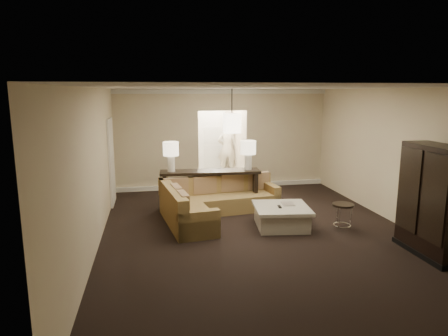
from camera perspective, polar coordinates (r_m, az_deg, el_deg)
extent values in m
plane|color=black|center=(7.87, 5.10, -9.47)|extent=(8.00, 8.00, 0.00)
cube|color=beige|center=(11.36, -0.21, 4.15)|extent=(6.00, 0.04, 2.80)
cube|color=beige|center=(3.93, 21.52, -9.69)|extent=(6.00, 0.04, 2.80)
cube|color=beige|center=(7.29, -18.06, -0.19)|extent=(0.04, 8.00, 2.80)
cube|color=beige|center=(8.80, 24.45, 1.19)|extent=(0.04, 8.00, 2.80)
cube|color=silver|center=(7.38, 5.48, 11.37)|extent=(6.00, 8.00, 0.02)
cube|color=silver|center=(11.23, -0.17, 10.87)|extent=(6.00, 0.10, 0.12)
cube|color=silver|center=(11.54, -0.16, -2.50)|extent=(6.00, 0.10, 0.12)
cube|color=white|center=(10.08, -15.78, 0.87)|extent=(0.05, 0.90, 2.10)
cube|color=beige|center=(12.57, -1.02, -1.68)|extent=(1.40, 2.00, 0.01)
cube|color=beige|center=(12.24, -4.29, 4.61)|extent=(0.04, 2.00, 2.80)
cube|color=beige|center=(12.47, 2.14, 4.74)|extent=(0.04, 2.00, 2.80)
cube|color=beige|center=(13.32, -1.76, 5.14)|extent=(1.40, 0.04, 2.80)
cube|color=white|center=(13.33, -1.73, 3.63)|extent=(0.90, 0.05, 2.10)
cube|color=brown|center=(9.25, -0.49, -5.08)|extent=(2.78, 1.17, 0.38)
cube|color=brown|center=(8.05, -4.64, -7.56)|extent=(0.98, 1.36, 0.38)
cube|color=brown|center=(9.42, -1.05, -2.30)|extent=(2.70, 0.59, 0.41)
cube|color=brown|center=(8.30, -7.42, -4.21)|extent=(0.51, 2.16, 0.41)
cube|color=brown|center=(9.67, 6.63, -3.88)|extent=(0.29, 0.83, 0.56)
cube|color=brown|center=(7.53, -3.65, -8.16)|extent=(0.83, 0.29, 0.56)
cube|color=#8E704B|center=(9.14, -6.90, -2.68)|extent=(0.57, 0.22, 0.41)
cube|color=#8E704B|center=(9.29, -2.82, -2.39)|extent=(0.57, 0.22, 0.41)
cube|color=#8E704B|center=(9.49, 1.10, -2.09)|extent=(0.57, 0.22, 0.41)
cube|color=#8E704B|center=(9.73, 4.84, -1.80)|extent=(0.57, 0.22, 0.41)
cube|color=#8E704B|center=(8.40, -6.82, -3.88)|extent=(0.22, 0.55, 0.41)
cube|color=#8E704B|center=(7.81, -5.87, -5.01)|extent=(0.22, 0.55, 0.41)
cube|color=beige|center=(8.30, 8.19, -7.10)|extent=(1.09, 1.09, 0.37)
cube|color=beige|center=(8.23, 8.23, -5.66)|extent=(1.21, 1.21, 0.07)
cube|color=black|center=(8.16, 7.94, -5.49)|extent=(0.08, 0.18, 0.02)
cube|color=beige|center=(8.41, 9.11, -5.06)|extent=(0.28, 0.35, 0.01)
cube|color=black|center=(9.38, -1.99, -0.55)|extent=(2.37, 0.67, 0.06)
cube|color=black|center=(9.45, -8.42, -3.36)|extent=(0.11, 0.48, 0.85)
cube|color=black|center=(9.64, 4.35, -3.00)|extent=(0.11, 0.48, 0.85)
cube|color=black|center=(9.56, -1.96, -4.93)|extent=(2.26, 0.61, 0.04)
cube|color=black|center=(7.53, 27.84, -4.18)|extent=(0.52, 1.25, 1.88)
cube|color=black|center=(7.10, 27.78, -3.91)|extent=(0.03, 0.55, 1.43)
cube|color=black|center=(7.58, 24.88, -2.78)|extent=(0.03, 0.55, 1.43)
cube|color=black|center=(7.79, 27.25, -10.55)|extent=(0.55, 1.30, 0.09)
cylinder|color=black|center=(8.31, 16.66, -5.06)|extent=(0.43, 0.43, 0.04)
torus|color=silver|center=(8.43, 16.50, -7.79)|extent=(0.35, 0.35, 0.02)
cylinder|color=silver|center=(8.41, 17.68, -6.79)|extent=(0.02, 0.02, 0.51)
cylinder|color=silver|center=(8.50, 15.86, -6.49)|extent=(0.02, 0.02, 0.51)
cylinder|color=silver|center=(8.23, 16.14, -7.08)|extent=(0.02, 0.02, 0.51)
cylinder|color=white|center=(9.31, -7.55, 0.63)|extent=(0.17, 0.17, 0.37)
cylinder|color=#F7E4B9|center=(9.25, -7.60, 2.74)|extent=(0.36, 0.36, 0.32)
cylinder|color=white|center=(9.47, 3.46, 0.88)|extent=(0.17, 0.17, 0.37)
cylinder|color=#F7E4B9|center=(9.41, 3.49, 2.96)|extent=(0.36, 0.36, 0.32)
cylinder|color=black|center=(10.01, 1.14, 9.55)|extent=(0.02, 0.02, 0.60)
cube|color=#FFEDC6|center=(10.04, 1.13, 6.41)|extent=(0.38, 0.38, 0.48)
imported|color=beige|center=(13.05, 0.48, 3.15)|extent=(0.78, 0.60, 1.95)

